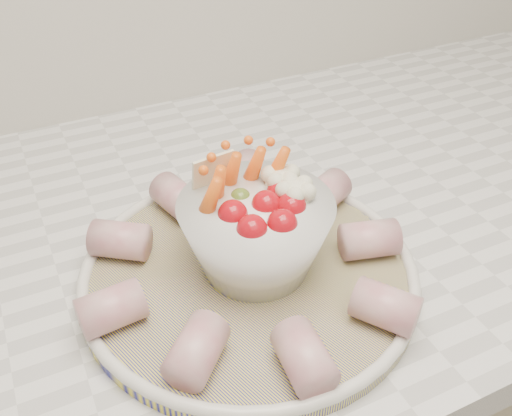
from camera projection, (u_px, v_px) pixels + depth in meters
name	position (u px, v px, depth m)	size (l,w,h in m)	color
kitchen_counter	(285.00, 415.00, 0.96)	(2.04, 0.62, 0.92)	#BCB090
serving_platter	(249.00, 272.00, 0.56)	(0.41, 0.41, 0.02)	navy
veggie_bowl	(256.00, 230.00, 0.54)	(0.15, 0.15, 0.12)	silver
cured_meat_rolls	(249.00, 254.00, 0.55)	(0.32, 0.32, 0.04)	#AC4E5E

